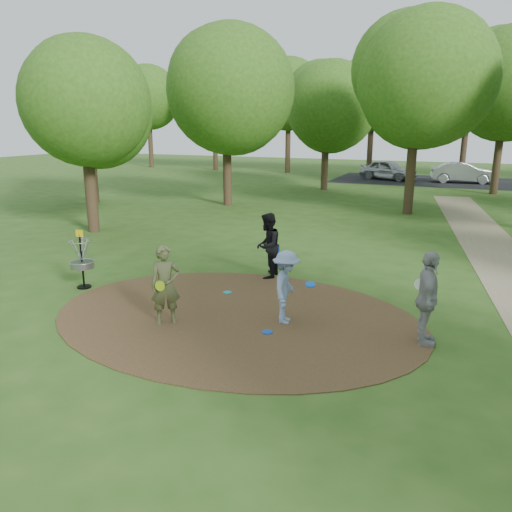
% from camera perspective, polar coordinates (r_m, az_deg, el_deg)
% --- Properties ---
extents(ground, '(100.00, 100.00, 0.00)m').
position_cam_1_polar(ground, '(11.18, -2.41, -6.93)').
color(ground, '#2D5119').
rests_on(ground, ground).
extents(dirt_clearing, '(8.40, 8.40, 0.02)m').
position_cam_1_polar(dirt_clearing, '(11.17, -2.41, -6.88)').
color(dirt_clearing, '#47301C').
rests_on(dirt_clearing, ground).
extents(parking_lot, '(14.00, 8.00, 0.01)m').
position_cam_1_polar(parking_lot, '(39.66, 19.36, 8.11)').
color(parking_lot, black).
rests_on(parking_lot, ground).
extents(player_observer_with_disc, '(0.74, 0.71, 1.71)m').
position_cam_1_polar(player_observer_with_disc, '(10.71, -10.31, -3.29)').
color(player_observer_with_disc, '#545A34').
rests_on(player_observer_with_disc, ground).
extents(player_throwing_with_disc, '(1.04, 1.11, 1.59)m').
position_cam_1_polar(player_throwing_with_disc, '(10.61, 3.46, -3.58)').
color(player_throwing_with_disc, '#89A0CC').
rests_on(player_throwing_with_disc, ground).
extents(player_walking_with_disc, '(0.77, 0.95, 1.81)m').
position_cam_1_polar(player_walking_with_disc, '(13.69, 1.33, 1.18)').
color(player_walking_with_disc, black).
rests_on(player_walking_with_disc, ground).
extents(player_waiting_with_disc, '(0.60, 1.14, 1.86)m').
position_cam_1_polar(player_waiting_with_disc, '(10.07, 18.99, -4.63)').
color(player_waiting_with_disc, '#98989B').
rests_on(player_waiting_with_disc, ground).
extents(disc_ground_cyan, '(0.22, 0.22, 0.02)m').
position_cam_1_polar(disc_ground_cyan, '(12.63, -3.28, -4.18)').
color(disc_ground_cyan, '#179CBA').
rests_on(disc_ground_cyan, dirt_clearing).
extents(disc_ground_blue, '(0.22, 0.22, 0.02)m').
position_cam_1_polar(disc_ground_blue, '(10.32, 1.30, -8.67)').
color(disc_ground_blue, blue).
rests_on(disc_ground_blue, dirt_clearing).
extents(car_left, '(4.62, 3.20, 1.46)m').
position_cam_1_polar(car_left, '(39.51, 14.87, 9.49)').
color(car_left, '#9FA2A6').
rests_on(car_left, ground).
extents(car_right, '(4.53, 1.93, 1.45)m').
position_cam_1_polar(car_right, '(39.02, 22.59, 8.78)').
color(car_right, '#B5B7BE').
rests_on(car_right, ground).
extents(disc_golf_basket, '(0.63, 0.63, 1.54)m').
position_cam_1_polar(disc_golf_basket, '(13.58, -19.34, 0.08)').
color(disc_golf_basket, black).
rests_on(disc_golf_basket, ground).
extents(tree_ring, '(37.26, 46.02, 9.34)m').
position_cam_1_polar(tree_ring, '(18.32, 17.16, 17.94)').
color(tree_ring, '#332316').
rests_on(tree_ring, ground).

